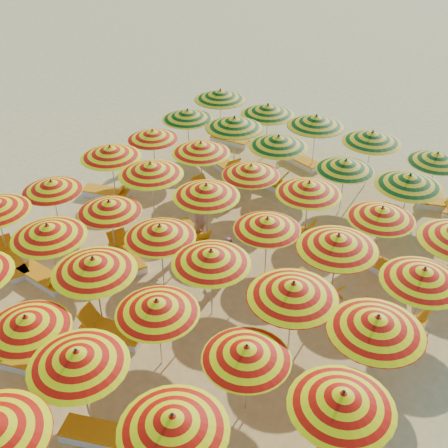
{
  "coord_description": "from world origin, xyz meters",
  "views": [
    {
      "loc": [
        8.17,
        -10.17,
        10.6
      ],
      "look_at": [
        0.0,
        0.5,
        1.6
      ],
      "focal_mm": 45.0,
      "sensor_mm": 36.0,
      "label": 1
    }
  ],
  "objects_px": {
    "lounger_18": "(389,270)",
    "umbrella_23": "(377,324)",
    "lounger_6": "(11,262)",
    "lounger_10": "(127,256)",
    "lounger_11": "(107,192)",
    "lounger_19": "(223,164)",
    "umbrella_10": "(173,423)",
    "umbrella_21": "(211,257)",
    "umbrella_26": "(206,190)",
    "umbrella_29": "(424,275)",
    "umbrella_17": "(343,400)",
    "lounger_13": "(315,289)",
    "umbrella_42": "(220,95)",
    "umbrella_37": "(234,123)",
    "lounger_14": "(394,317)",
    "lounger_15": "(144,169)",
    "lounger_17": "(289,231)",
    "umbrella_46": "(437,158)",
    "umbrella_24": "(110,152)",
    "umbrella_43": "(268,110)",
    "umbrella_16": "(247,353)",
    "lounger_12": "(192,235)",
    "umbrella_45": "(372,137)",
    "beachgoer_b": "(227,256)",
    "umbrella_14": "(94,265)",
    "umbrella_32": "(251,170)",
    "umbrella_22": "(293,290)",
    "umbrella_31": "(201,148)",
    "umbrella_27": "(267,224)",
    "umbrella_9": "(77,358)",
    "lounger_7": "(44,278)",
    "umbrella_15": "(157,307)",
    "umbrella_34": "(382,213)",
    "lounger_23": "(300,160)",
    "umbrella_36": "(188,115)",
    "lounger_3": "(102,434)",
    "lounger_24": "(441,204)",
    "lounger_2": "(30,362)",
    "beachgoer_a": "(200,218)",
    "umbrella_38": "(278,141)",
    "umbrella_28": "(338,242)",
    "lounger_16": "(212,196)",
    "umbrella_18": "(52,186)",
    "lounger_22": "(229,140)",
    "umbrella_30": "(153,135)"
  },
  "relations": [
    {
      "from": "lounger_2",
      "to": "lounger_17",
      "type": "height_order",
      "value": "same"
    },
    {
      "from": "lounger_17",
      "to": "umbrella_46",
      "type": "bearing_deg",
      "value": 46.72
    },
    {
      "from": "umbrella_26",
      "to": "umbrella_31",
      "type": "height_order",
      "value": "umbrella_26"
    },
    {
      "from": "lounger_14",
      "to": "lounger_15",
      "type": "relative_size",
      "value": 0.97
    },
    {
      "from": "lounger_18",
      "to": "umbrella_9",
      "type": "bearing_deg",
      "value": -100.77
    },
    {
      "from": "umbrella_45",
      "to": "umbrella_21",
      "type": "bearing_deg",
      "value": -91.35
    },
    {
      "from": "umbrella_26",
      "to": "lounger_19",
      "type": "distance_m",
      "value": 5.42
    },
    {
      "from": "umbrella_27",
      "to": "lounger_23",
      "type": "xyz_separation_m",
      "value": [
        -2.82,
        6.75,
        -1.66
      ]
    },
    {
      "from": "lounger_17",
      "to": "lounger_24",
      "type": "xyz_separation_m",
      "value": [
        3.37,
        4.72,
        0.0
      ]
    },
    {
      "from": "umbrella_15",
      "to": "umbrella_16",
      "type": "distance_m",
      "value": 2.44
    },
    {
      "from": "lounger_18",
      "to": "umbrella_23",
      "type": "bearing_deg",
      "value": -64.72
    },
    {
      "from": "umbrella_42",
      "to": "beachgoer_b",
      "type": "height_order",
      "value": "umbrella_42"
    },
    {
      "from": "umbrella_17",
      "to": "lounger_13",
      "type": "relative_size",
      "value": 1.44
    },
    {
      "from": "lounger_11",
      "to": "lounger_19",
      "type": "relative_size",
      "value": 1.0
    },
    {
      "from": "umbrella_45",
      "to": "beachgoer_b",
      "type": "distance_m",
      "value": 7.55
    },
    {
      "from": "umbrella_24",
      "to": "umbrella_43",
      "type": "distance_m",
      "value": 6.68
    },
    {
      "from": "lounger_16",
      "to": "umbrella_18",
      "type": "bearing_deg",
      "value": 68.5
    },
    {
      "from": "umbrella_18",
      "to": "umbrella_45",
      "type": "xyz_separation_m",
      "value": [
        6.66,
        9.01,
        0.23
      ]
    },
    {
      "from": "lounger_13",
      "to": "umbrella_10",
      "type": "bearing_deg",
      "value": -66.19
    },
    {
      "from": "umbrella_42",
      "to": "umbrella_14",
      "type": "bearing_deg",
      "value": -67.57
    },
    {
      "from": "umbrella_24",
      "to": "umbrella_26",
      "type": "xyz_separation_m",
      "value": [
        4.23,
        0.0,
        -0.02
      ]
    },
    {
      "from": "umbrella_22",
      "to": "umbrella_23",
      "type": "bearing_deg",
      "value": 4.6
    },
    {
      "from": "umbrella_42",
      "to": "umbrella_37",
      "type": "bearing_deg",
      "value": -41.84
    },
    {
      "from": "lounger_6",
      "to": "lounger_10",
      "type": "bearing_deg",
      "value": -119.97
    },
    {
      "from": "umbrella_38",
      "to": "umbrella_45",
      "type": "bearing_deg",
      "value": 43.25
    },
    {
      "from": "umbrella_26",
      "to": "umbrella_29",
      "type": "distance_m",
      "value": 6.79
    },
    {
      "from": "umbrella_10",
      "to": "umbrella_21",
      "type": "distance_m",
      "value": 5.03
    },
    {
      "from": "umbrella_17",
      "to": "umbrella_32",
      "type": "distance_m",
      "value": 9.47
    },
    {
      "from": "umbrella_34",
      "to": "lounger_13",
      "type": "bearing_deg",
      "value": -107.72
    },
    {
      "from": "umbrella_27",
      "to": "lounger_14",
      "type": "height_order",
      "value": "umbrella_27"
    },
    {
      "from": "lounger_3",
      "to": "lounger_24",
      "type": "relative_size",
      "value": 1.0
    },
    {
      "from": "umbrella_16",
      "to": "umbrella_29",
      "type": "bearing_deg",
      "value": 66.03
    },
    {
      "from": "umbrella_29",
      "to": "beachgoer_a",
      "type": "distance_m",
      "value": 7.26
    },
    {
      "from": "lounger_22",
      "to": "umbrella_10",
      "type": "bearing_deg",
      "value": 113.88
    },
    {
      "from": "umbrella_14",
      "to": "umbrella_43",
      "type": "distance_m",
      "value": 11.12
    },
    {
      "from": "lounger_22",
      "to": "lounger_24",
      "type": "height_order",
      "value": "same"
    },
    {
      "from": "umbrella_28",
      "to": "lounger_17",
      "type": "distance_m",
      "value": 3.87
    },
    {
      "from": "umbrella_42",
      "to": "umbrella_36",
      "type": "bearing_deg",
      "value": -88.91
    },
    {
      "from": "umbrella_16",
      "to": "lounger_12",
      "type": "bearing_deg",
      "value": 140.15
    },
    {
      "from": "umbrella_23",
      "to": "lounger_17",
      "type": "xyz_separation_m",
      "value": [
        -4.76,
        4.3,
        -1.89
      ]
    },
    {
      "from": "umbrella_46",
      "to": "lounger_11",
      "type": "xyz_separation_m",
      "value": [
        -9.48,
        -6.66,
        -1.66
      ]
    },
    {
      "from": "umbrella_21",
      "to": "lounger_11",
      "type": "distance_m",
      "value": 7.61
    },
    {
      "from": "umbrella_9",
      "to": "lounger_11",
      "type": "relative_size",
      "value": 1.23
    },
    {
      "from": "umbrella_30",
      "to": "lounger_18",
      "type": "xyz_separation_m",
      "value": [
        9.69,
        -0.17,
        -1.62
      ]
    },
    {
      "from": "umbrella_9",
      "to": "lounger_7",
      "type": "bearing_deg",
      "value": 153.03
    },
    {
      "from": "umbrella_26",
      "to": "lounger_24",
      "type": "xyz_separation_m",
      "value": [
        5.25,
        6.69,
        -1.79
      ]
    },
    {
      "from": "lounger_2",
      "to": "lounger_18",
      "type": "xyz_separation_m",
      "value": [
        5.5,
        8.76,
        0.0
      ]
    },
    {
      "from": "umbrella_15",
      "to": "beachgoer_b",
      "type": "height_order",
      "value": "umbrella_15"
    },
    {
      "from": "lounger_12",
      "to": "lounger_19",
      "type": "relative_size",
      "value": 1.0
    },
    {
      "from": "umbrella_31",
      "to": "lounger_11",
      "type": "height_order",
      "value": "umbrella_31"
    }
  ]
}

